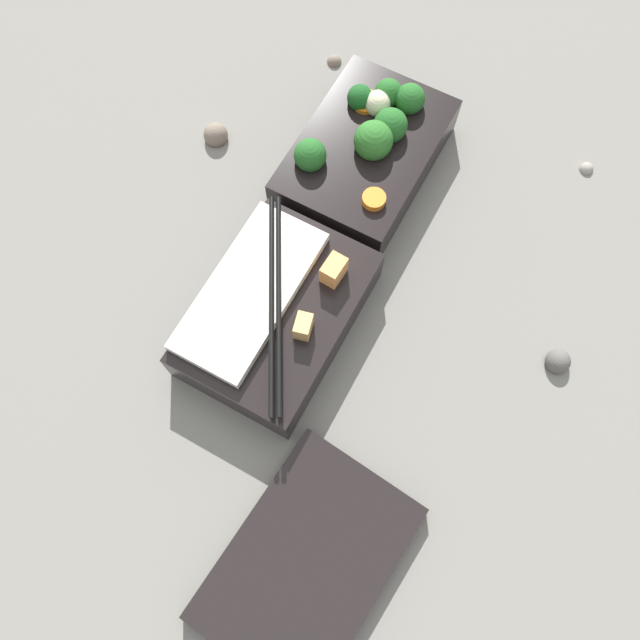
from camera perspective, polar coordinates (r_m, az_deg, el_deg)
ground_plane at (r=0.70m, az=0.26°, el=7.72°), size 3.00×3.00×0.00m
bento_tray_vegetable at (r=0.73m, az=4.49°, el=15.10°), size 0.20×0.14×0.08m
bento_tray_rice at (r=0.63m, az=-4.11°, el=0.70°), size 0.20×0.14×0.08m
bento_lid at (r=0.61m, az=-1.12°, el=-21.25°), size 0.21×0.15×0.02m
pebble_0 at (r=0.68m, az=20.92°, el=-3.55°), size 0.03×0.03×0.03m
pebble_1 at (r=0.84m, az=1.32°, el=22.71°), size 0.02×0.02×0.02m
pebble_2 at (r=0.78m, az=-9.51°, el=16.35°), size 0.03×0.03×0.03m
pebble_3 at (r=0.81m, az=23.24°, el=12.71°), size 0.02×0.02×0.02m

